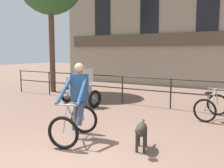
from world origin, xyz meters
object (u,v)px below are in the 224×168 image
(dog, at_px, (141,131))
(parked_bicycle_near_lamp, at_px, (211,107))
(cyclist_with_bike, at_px, (77,105))
(parked_motorcycle, at_px, (80,90))

(dog, distance_m, parked_bicycle_near_lamp, 3.40)
(cyclist_with_bike, height_order, dog, cyclist_with_bike)
(dog, xyz_separation_m, parked_bicycle_near_lamp, (0.72, 3.32, -0.05))
(dog, height_order, parked_bicycle_near_lamp, parked_bicycle_near_lamp)
(parked_motorcycle, xyz_separation_m, parked_bicycle_near_lamp, (4.51, 0.40, -0.20))
(dog, relative_size, parked_bicycle_near_lamp, 0.77)
(parked_motorcycle, relative_size, parked_bicycle_near_lamp, 1.39)
(dog, bearing_deg, cyclist_with_bike, 163.93)
(parked_motorcycle, bearing_deg, dog, -118.51)
(cyclist_with_bike, relative_size, dog, 1.85)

